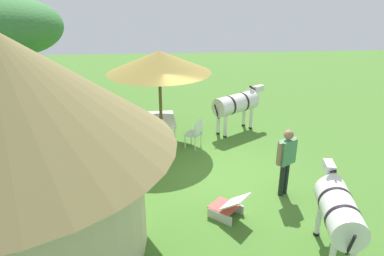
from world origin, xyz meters
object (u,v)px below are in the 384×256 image
patio_chair_west_end (195,132)px  standing_watcher (286,157)px  thatched_hut (10,136)px  zebra_by_umbrella (338,210)px  patio_chair_near_lawn (132,117)px  shade_umbrella (159,62)px  guest_beside_umbrella (110,129)px  striped_lounge_chair (228,207)px  acacia_tree_behind_hut (15,27)px  zebra_nearest_camera (237,104)px  patio_dining_table (161,121)px

patio_chair_west_end → standing_watcher: (-2.83, -1.90, 0.50)m
thatched_hut → zebra_by_umbrella: 5.98m
patio_chair_near_lawn → standing_watcher: standing_watcher is taller
shade_umbrella → patio_chair_near_lawn: (0.78, 1.01, -2.06)m
guest_beside_umbrella → zebra_by_umbrella: (-4.39, -4.69, 0.04)m
thatched_hut → striped_lounge_chair: 4.57m
patio_chair_near_lawn → acacia_tree_behind_hut: 5.19m
shade_umbrella → guest_beside_umbrella: bearing=130.7°
guest_beside_umbrella → zebra_nearest_camera: bearing=-50.1°
guest_beside_umbrella → zebra_nearest_camera: size_ratio=0.78×
guest_beside_umbrella → zebra_by_umbrella: bearing=-117.0°
patio_dining_table → acacia_tree_behind_hut: 6.20m
patio_chair_west_end → acacia_tree_behind_hut: size_ratio=0.21×
thatched_hut → zebra_by_umbrella: (-0.67, -5.78, -1.38)m
guest_beside_umbrella → striped_lounge_chair: bearing=-120.7°
shade_umbrella → striped_lounge_chair: (-4.35, -1.46, -2.33)m
patio_dining_table → guest_beside_umbrella: 1.94m
patio_chair_west_end → zebra_nearest_camera: (1.25, -1.53, 0.47)m
patio_chair_near_lawn → patio_chair_west_end: same height
patio_dining_table → standing_watcher: standing_watcher is taller
thatched_hut → patio_chair_west_end: 5.87m
patio_chair_near_lawn → patio_chair_west_end: 2.56m
standing_watcher → zebra_nearest_camera: bearing=61.8°
shade_umbrella → standing_watcher: 4.87m
patio_chair_west_end → standing_watcher: size_ratio=0.53×
zebra_nearest_camera → striped_lounge_chair: bearing=-46.5°
patio_chair_near_lawn → patio_chair_west_end: size_ratio=1.00×
patio_dining_table → patio_chair_near_lawn: bearing=52.5°
standing_watcher → acacia_tree_behind_hut: 10.24m
patio_dining_table → patio_chair_near_lawn: 1.29m
striped_lounge_chair → acacia_tree_behind_hut: acacia_tree_behind_hut is taller
patio_chair_west_end → acacia_tree_behind_hut: acacia_tree_behind_hut is taller
patio_chair_west_end → zebra_nearest_camera: 2.03m
zebra_nearest_camera → shade_umbrella: bearing=-111.8°
patio_chair_near_lawn → zebra_by_umbrella: size_ratio=0.42×
striped_lounge_chair → thatched_hut: bearing=139.7°
patio_dining_table → acacia_tree_behind_hut: (2.45, 5.00, 2.72)m
patio_chair_west_end → zebra_by_umbrella: 5.40m
patio_dining_table → patio_chair_west_end: bearing=-124.1°
patio_chair_near_lawn → thatched_hut: bearing=22.6°
acacia_tree_behind_hut → standing_watcher: bearing=-127.0°
guest_beside_umbrella → acacia_tree_behind_hut: bearing=59.8°
zebra_by_umbrella → standing_watcher: bearing=109.5°
thatched_hut → acacia_tree_behind_hut: size_ratio=1.33×
striped_lounge_chair → acacia_tree_behind_hut: (6.80, 6.46, 3.13)m
patio_chair_west_end → zebra_nearest_camera: size_ratio=0.45×
patio_dining_table → standing_watcher: bearing=-140.2°
thatched_hut → patio_chair_near_lawn: size_ratio=6.43×
striped_lounge_chair → guest_beside_umbrella: bearing=84.2°
patio_dining_table → striped_lounge_chair: patio_dining_table is taller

